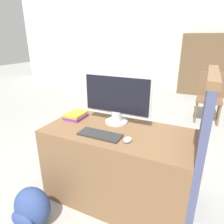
{
  "coord_description": "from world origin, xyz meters",
  "views": [
    {
      "loc": [
        0.63,
        -1.13,
        1.5
      ],
      "look_at": [
        -0.04,
        0.29,
        0.91
      ],
      "focal_mm": 32.0,
      "sensor_mm": 36.0,
      "label": 1
    }
  ],
  "objects": [
    {
      "name": "ground_plane",
      "position": [
        0.0,
        0.0,
        0.0
      ],
      "size": [
        20.0,
        20.0,
        0.0
      ],
      "primitive_type": "plane",
      "color": "#9E9E99"
    },
    {
      "name": "keyboard",
      "position": [
        -0.09,
        0.17,
        0.74
      ],
      "size": [
        0.37,
        0.15,
        0.02
      ],
      "color": "#2D2D2D",
      "rests_on": "desk"
    },
    {
      "name": "bookshelf_far",
      "position": [
        0.61,
        4.83,
        0.8
      ],
      "size": [
        1.35,
        0.32,
        1.6
      ],
      "color": "brown",
      "rests_on": "ground_plane"
    },
    {
      "name": "backpack",
      "position": [
        -0.52,
        -0.26,
        0.17
      ],
      "size": [
        0.32,
        0.28,
        0.34
      ],
      "color": "navy",
      "rests_on": "ground_plane"
    },
    {
      "name": "wall_back",
      "position": [
        0.0,
        5.07,
        1.4
      ],
      "size": [
        12.0,
        0.06,
        2.8
      ],
      "color": "silver",
      "rests_on": "ground_plane"
    },
    {
      "name": "desk",
      "position": [
        0.0,
        0.32,
        0.37
      ],
      "size": [
        1.3,
        0.64,
        0.74
      ],
      "color": "brown",
      "rests_on": "ground_plane"
    },
    {
      "name": "book_stack",
      "position": [
        -0.5,
        0.4,
        0.76
      ],
      "size": [
        0.17,
        0.21,
        0.06
      ],
      "color": "#7A3384",
      "rests_on": "desk"
    },
    {
      "name": "mouse",
      "position": [
        0.15,
        0.17,
        0.75
      ],
      "size": [
        0.06,
        0.09,
        0.03
      ],
      "color": "silver",
      "rests_on": "desk"
    },
    {
      "name": "monitor",
      "position": [
        -0.08,
        0.47,
        0.97
      ],
      "size": [
        0.65,
        0.21,
        0.46
      ],
      "color": "silver",
      "rests_on": "desk"
    },
    {
      "name": "far_chair",
      "position": [
        0.75,
        2.92,
        0.5
      ],
      "size": [
        0.44,
        0.44,
        0.9
      ],
      "rotation": [
        0.0,
        0.0,
        0.9
      ],
      "color": "brown",
      "rests_on": "ground_plane"
    },
    {
      "name": "carrel_divider",
      "position": [
        0.67,
        0.37,
        0.65
      ],
      "size": [
        0.07,
        0.74,
        1.29
      ],
      "color": "#474C70",
      "rests_on": "ground_plane"
    }
  ]
}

